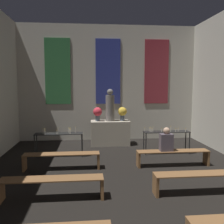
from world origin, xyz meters
TOP-DOWN VIEW (x-y plane):
  - wall_back at (0.00, 11.06)m, footprint 7.59×0.16m
  - altar at (0.00, 10.05)m, footprint 1.48×0.71m
  - statue at (0.00, 10.05)m, footprint 0.33×0.33m
  - flower_vase_left at (-0.48, 10.05)m, footprint 0.34×0.34m
  - flower_vase_right at (0.48, 10.05)m, footprint 0.34×0.34m
  - candle_rack_left at (-1.79, 8.63)m, footprint 1.54×0.39m
  - candle_rack_right at (1.78, 8.63)m, footprint 1.54×0.39m
  - pew_third_left at (-1.57, 5.49)m, footprint 2.07×0.36m
  - pew_third_right at (1.57, 5.49)m, footprint 2.07×0.36m
  - pew_back_left at (-1.57, 7.33)m, footprint 2.07×0.36m
  - pew_back_right at (1.57, 7.33)m, footprint 2.07×0.36m
  - person_seated at (1.37, 7.33)m, footprint 0.36×0.24m

SIDE VIEW (x-z plane):
  - pew_third_left at x=-1.57m, z-range 0.11..0.55m
  - pew_third_right at x=1.57m, z-range 0.11..0.55m
  - pew_back_left at x=-1.57m, z-range 0.11..0.55m
  - pew_back_right at x=1.57m, z-range 0.11..0.55m
  - altar at x=0.00m, z-range 0.00..0.93m
  - candle_rack_right at x=1.78m, z-range 0.18..1.14m
  - candle_rack_left at x=-1.79m, z-range 0.18..1.14m
  - person_seated at x=1.37m, z-range 0.40..1.07m
  - flower_vase_left at x=-0.48m, z-range 1.00..1.53m
  - flower_vase_right at x=0.48m, z-range 1.00..1.53m
  - statue at x=0.00m, z-range 0.88..2.11m
  - wall_back at x=0.00m, z-range 0.03..4.80m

